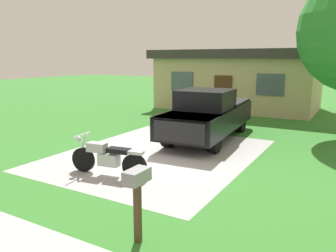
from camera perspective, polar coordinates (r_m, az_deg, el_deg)
name	(u,v)px	position (r m, az deg, el deg)	size (l,w,h in m)	color
ground_plane	(160,154)	(10.75, -1.43, -4.79)	(80.00, 80.00, 0.00)	#357B2D
driveway_pad	(160,154)	(10.75, -1.43, -4.77)	(5.64, 7.16, 0.01)	#ABABAB
motorcycle	(107,158)	(8.87, -10.30, -5.32)	(2.21, 0.70, 1.09)	black
pickup_truck	(209,114)	(12.75, 7.03, 2.10)	(2.42, 5.75, 1.90)	black
mailbox	(137,186)	(5.50, -5.29, -10.18)	(0.26, 0.48, 1.26)	#4C3823
neighbor_house	(238,79)	(20.93, 11.85, 7.87)	(9.60, 5.60, 3.50)	tan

